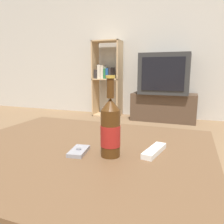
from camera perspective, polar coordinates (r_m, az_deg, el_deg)
name	(u,v)px	position (r m, az deg, el deg)	size (l,w,h in m)	color
back_wall	(168,38)	(3.82, 14.50, 18.23)	(8.00, 0.05, 2.60)	beige
coffee_table	(79,163)	(0.92, -8.49, -13.00)	(1.03, 0.87, 0.48)	brown
tv_stand	(164,107)	(3.55, 13.31, 1.27)	(0.99, 0.41, 0.43)	#4C3828
television	(165,74)	(3.50, 13.68, 9.68)	(0.73, 0.57, 0.61)	#2D2D2D
bookshelf	(106,77)	(3.81, -1.47, 9.07)	(0.47, 0.30, 1.28)	tan
beer_bottle	(110,128)	(0.77, -0.41, -4.26)	(0.07, 0.07, 0.29)	#47280F
cell_phone	(79,151)	(0.83, -8.67, -10.06)	(0.07, 0.12, 0.02)	gray
remote_control	(154,151)	(0.83, 10.96, -9.90)	(0.07, 0.16, 0.02)	white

